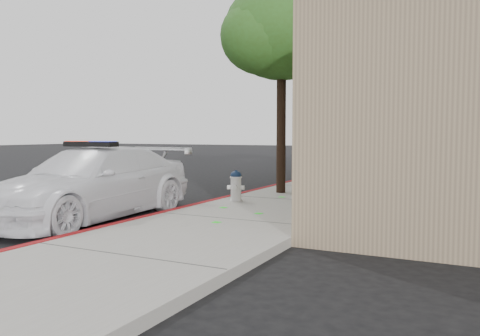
% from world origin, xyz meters
% --- Properties ---
extents(ground, '(120.00, 120.00, 0.00)m').
position_xyz_m(ground, '(0.00, 0.00, 0.00)').
color(ground, black).
rests_on(ground, ground).
extents(sidewalk, '(3.20, 60.00, 0.15)m').
position_xyz_m(sidewalk, '(1.60, 3.00, 0.07)').
color(sidewalk, gray).
rests_on(sidewalk, ground).
extents(red_curb, '(0.14, 60.00, 0.16)m').
position_xyz_m(red_curb, '(0.06, 3.00, 0.08)').
color(red_curb, maroon).
rests_on(red_curb, ground).
extents(police_car, '(2.09, 5.00, 1.56)m').
position_xyz_m(police_car, '(-1.28, -0.48, 0.73)').
color(police_car, white).
rests_on(police_car, ground).
extents(fire_hydrant, '(0.41, 0.36, 0.72)m').
position_xyz_m(fire_hydrant, '(0.63, 2.17, 0.51)').
color(fire_hydrant, silver).
rests_on(fire_hydrant, sidewalk).
extents(street_tree_near, '(3.02, 3.08, 5.52)m').
position_xyz_m(street_tree_near, '(0.95, 4.18, 4.27)').
color(street_tree_near, black).
rests_on(street_tree_near, sidewalk).
extents(street_tree_mid, '(3.50, 3.50, 6.55)m').
position_xyz_m(street_tree_mid, '(0.71, 7.49, 5.09)').
color(street_tree_mid, black).
rests_on(street_tree_mid, sidewalk).
extents(street_tree_far, '(3.35, 3.09, 5.85)m').
position_xyz_m(street_tree_far, '(1.29, 12.37, 4.55)').
color(street_tree_far, black).
rests_on(street_tree_far, sidewalk).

